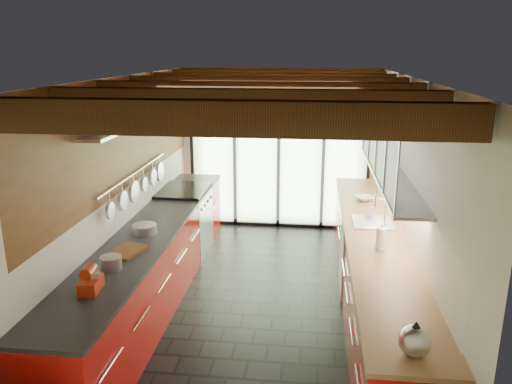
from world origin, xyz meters
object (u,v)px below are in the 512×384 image
stand_mixer (91,280)px  paper_towel (381,239)px  kettle (415,339)px  bowl (365,198)px  soap_bottle (370,209)px

stand_mixer → paper_towel: 2.80m
kettle → bowl: bearing=90.0°
stand_mixer → bowl: bearing=49.0°
kettle → paper_towel: (0.00, 1.81, 0.00)m
soap_bottle → bowl: soap_bottle is taller
stand_mixer → paper_towel: bearing=25.1°
kettle → paper_towel: bearing=90.0°
kettle → soap_bottle: bearing=90.0°
kettle → paper_towel: size_ratio=1.03×
bowl → paper_towel: bearing=-90.0°
soap_bottle → stand_mixer: bearing=-138.2°
kettle → soap_bottle: size_ratio=1.67×
bowl → stand_mixer: bearing=-131.0°
stand_mixer → soap_bottle: (2.54, 2.27, -0.01)m
soap_bottle → kettle: bearing=-90.0°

